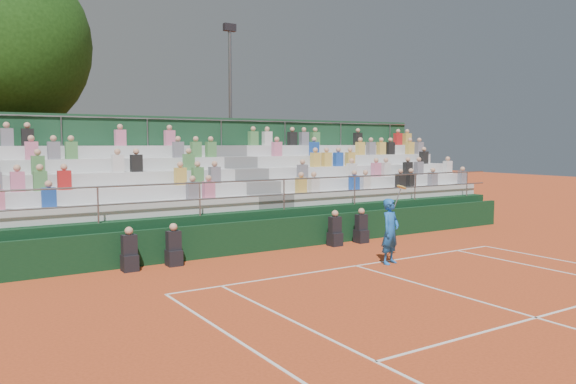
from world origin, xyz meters
TOP-DOWN VIEW (x-y plane):
  - ground at (0.00, 0.00)m, footprint 90.00×90.00m
  - courtside_wall at (0.00, 3.20)m, footprint 20.00×0.15m
  - line_officials at (-1.46, 2.75)m, footprint 8.35×0.40m
  - grandstand at (0.01, 6.44)m, footprint 20.00×5.20m
  - tennis_player at (1.00, -0.28)m, footprint 0.92×0.63m
  - floodlight_mast at (2.44, 12.48)m, footprint 0.60×0.25m

SIDE VIEW (x-z plane):
  - ground at x=0.00m, z-range 0.00..0.00m
  - line_officials at x=-1.46m, z-range -0.12..1.07m
  - courtside_wall at x=0.00m, z-range 0.00..1.00m
  - tennis_player at x=1.00m, z-range -0.18..2.03m
  - grandstand at x=0.01m, z-range -1.12..3.28m
  - floodlight_mast at x=2.44m, z-range 0.69..9.72m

